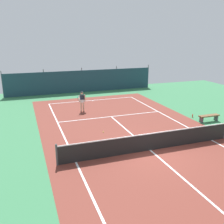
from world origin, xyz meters
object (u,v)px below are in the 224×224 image
Objects in this scene: tennis_ball_near_player at (103,132)px; courtside_bench at (209,117)px; water_bottle at (192,116)px; tennis_net at (151,142)px; tennis_player at (82,100)px; parked_car at (65,82)px.

courtside_bench is at bearing -3.52° from tennis_ball_near_player.
water_bottle reaches higher than tennis_ball_near_player.
tennis_net reaches higher than courtside_bench.
tennis_player is at bearing 149.51° from water_bottle.
water_bottle is at bearing 5.70° from tennis_ball_near_player.
water_bottle is (7.23, -14.41, -0.72)m from parked_car.
parked_car is 17.71× the size of water_bottle.
tennis_player is 6.83× the size of water_bottle.
tennis_net is at bearing -155.10° from courtside_bench.
parked_car is (0.34, 9.95, -0.12)m from tennis_player.
courtside_bench is at bearing 114.63° from parked_car.
parked_car reaches higher than water_bottle.
tennis_player reaches higher than tennis_net.
tennis_player is at bearing 101.48° from tennis_net.
water_bottle is at bearing 114.99° from parked_car.
tennis_player reaches higher than courtside_bench.
tennis_ball_near_player is 7.45m from water_bottle.
courtside_bench is 6.67× the size of water_bottle.
tennis_net is 6.96m from courtside_bench.
water_bottle is (5.82, 4.15, -0.39)m from tennis_net.
courtside_bench is (7.72, -15.63, -0.46)m from parked_car.
tennis_ball_near_player is 0.02× the size of parked_car.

